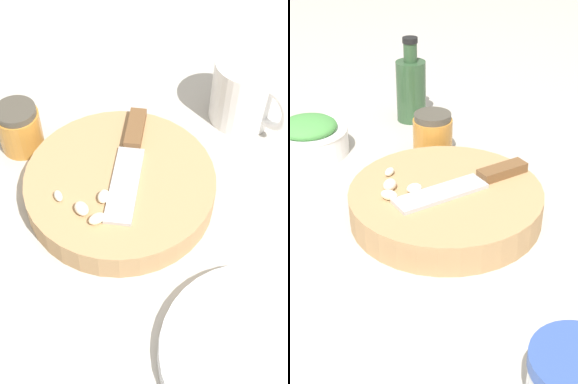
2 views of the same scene
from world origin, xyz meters
TOP-DOWN VIEW (x-y plane):
  - ground_plane at (0.00, 0.00)m, footprint 5.00×5.00m
  - cutting_board at (-0.00, -0.06)m, footprint 0.24×0.24m
  - chef_knife at (-0.01, -0.09)m, footprint 0.06×0.19m
  - garlic_cloves at (0.04, -0.01)m, footprint 0.07×0.06m
  - herb_bowl at (0.27, -0.02)m, footprint 0.12×0.12m
  - plate_stack at (-0.15, 0.16)m, footprint 0.21×0.21m
  - honey_jar at (0.14, -0.15)m, footprint 0.06×0.06m
  - oil_bottle at (0.27, -0.22)m, footprint 0.05×0.05m

SIDE VIEW (x-z plane):
  - ground_plane at x=0.00m, z-range 0.00..0.00m
  - plate_stack at x=-0.15m, z-range 0.00..0.02m
  - cutting_board at x=0.00m, z-range 0.00..0.04m
  - herb_bowl at x=0.27m, z-range 0.00..0.06m
  - honey_jar at x=0.14m, z-range 0.00..0.07m
  - chef_knife at x=-0.01m, z-range 0.04..0.05m
  - garlic_cloves at x=0.04m, z-range 0.04..0.05m
  - oil_bottle at x=0.27m, z-range -0.01..0.13m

